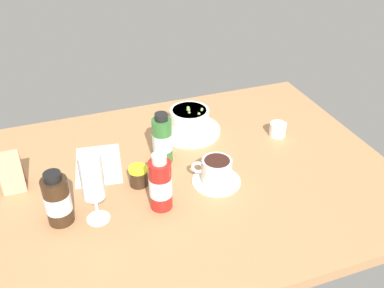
{
  "coord_description": "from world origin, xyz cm",
  "views": [
    {
      "loc": [
        31.44,
        88.24,
        71.44
      ],
      "look_at": [
        -2.36,
        -5.37,
        5.61
      ],
      "focal_mm": 40.17,
      "sensor_mm": 36.0,
      "label": 1
    }
  ],
  "objects_px": {
    "porridge_bowl": "(190,122)",
    "sauce_bottle_brown": "(58,200)",
    "coffee_cup": "(216,172)",
    "sauce_bottle_red": "(160,184)",
    "wine_glass": "(92,180)",
    "sauce_bottle_green": "(162,140)",
    "menu_card": "(11,170)",
    "creamer_jug": "(278,129)",
    "jam_jar": "(139,177)",
    "cutlery_setting": "(98,165)"
  },
  "relations": [
    {
      "from": "porridge_bowl",
      "to": "jam_jar",
      "type": "xyz_separation_m",
      "value": [
        0.21,
        0.2,
        -0.01
      ]
    },
    {
      "from": "creamer_jug",
      "to": "wine_glass",
      "type": "height_order",
      "value": "wine_glass"
    },
    {
      "from": "jam_jar",
      "to": "sauce_bottle_brown",
      "type": "distance_m",
      "value": 0.22
    },
    {
      "from": "creamer_jug",
      "to": "porridge_bowl",
      "type": "bearing_deg",
      "value": -23.69
    },
    {
      "from": "cutlery_setting",
      "to": "sauce_bottle_red",
      "type": "bearing_deg",
      "value": 118.38
    },
    {
      "from": "porridge_bowl",
      "to": "cutlery_setting",
      "type": "relative_size",
      "value": 0.94
    },
    {
      "from": "cutlery_setting",
      "to": "jam_jar",
      "type": "bearing_deg",
      "value": 125.98
    },
    {
      "from": "sauce_bottle_brown",
      "to": "sauce_bottle_green",
      "type": "bearing_deg",
      "value": -152.73
    },
    {
      "from": "coffee_cup",
      "to": "jam_jar",
      "type": "relative_size",
      "value": 2.43
    },
    {
      "from": "porridge_bowl",
      "to": "creamer_jug",
      "type": "xyz_separation_m",
      "value": [
        -0.25,
        0.11,
        -0.02
      ]
    },
    {
      "from": "wine_glass",
      "to": "creamer_jug",
      "type": "bearing_deg",
      "value": -162.48
    },
    {
      "from": "jam_jar",
      "to": "sauce_bottle_green",
      "type": "height_order",
      "value": "sauce_bottle_green"
    },
    {
      "from": "wine_glass",
      "to": "porridge_bowl",
      "type": "bearing_deg",
      "value": -138.66
    },
    {
      "from": "creamer_jug",
      "to": "wine_glass",
      "type": "xyz_separation_m",
      "value": [
        0.59,
        0.19,
        0.1
      ]
    },
    {
      "from": "wine_glass",
      "to": "sauce_bottle_brown",
      "type": "xyz_separation_m",
      "value": [
        0.08,
        -0.02,
        -0.06
      ]
    },
    {
      "from": "cutlery_setting",
      "to": "jam_jar",
      "type": "height_order",
      "value": "jam_jar"
    },
    {
      "from": "coffee_cup",
      "to": "wine_glass",
      "type": "distance_m",
      "value": 0.33
    },
    {
      "from": "sauce_bottle_red",
      "to": "cutlery_setting",
      "type": "bearing_deg",
      "value": -61.62
    },
    {
      "from": "coffee_cup",
      "to": "sauce_bottle_brown",
      "type": "bearing_deg",
      "value": 1.54
    },
    {
      "from": "porridge_bowl",
      "to": "menu_card",
      "type": "bearing_deg",
      "value": 11.61
    },
    {
      "from": "wine_glass",
      "to": "jam_jar",
      "type": "xyz_separation_m",
      "value": [
        -0.12,
        -0.09,
        -0.09
      ]
    },
    {
      "from": "wine_glass",
      "to": "coffee_cup",
      "type": "bearing_deg",
      "value": -173.64
    },
    {
      "from": "creamer_jug",
      "to": "wine_glass",
      "type": "distance_m",
      "value": 0.62
    },
    {
      "from": "cutlery_setting",
      "to": "creamer_jug",
      "type": "height_order",
      "value": "creamer_jug"
    },
    {
      "from": "jam_jar",
      "to": "sauce_bottle_red",
      "type": "relative_size",
      "value": 0.35
    },
    {
      "from": "sauce_bottle_red",
      "to": "creamer_jug",
      "type": "bearing_deg",
      "value": -155.99
    },
    {
      "from": "porridge_bowl",
      "to": "cutlery_setting",
      "type": "xyz_separation_m",
      "value": [
        0.3,
        0.08,
        -0.04
      ]
    },
    {
      "from": "creamer_jug",
      "to": "sauce_bottle_green",
      "type": "distance_m",
      "value": 0.38
    },
    {
      "from": "porridge_bowl",
      "to": "sauce_bottle_green",
      "type": "height_order",
      "value": "sauce_bottle_green"
    },
    {
      "from": "sauce_bottle_green",
      "to": "menu_card",
      "type": "xyz_separation_m",
      "value": [
        0.4,
        -0.01,
        -0.01
      ]
    },
    {
      "from": "creamer_jug",
      "to": "menu_card",
      "type": "relative_size",
      "value": 0.52
    },
    {
      "from": "creamer_jug",
      "to": "jam_jar",
      "type": "height_order",
      "value": "jam_jar"
    },
    {
      "from": "coffee_cup",
      "to": "sauce_bottle_red",
      "type": "bearing_deg",
      "value": 14.68
    },
    {
      "from": "porridge_bowl",
      "to": "coffee_cup",
      "type": "bearing_deg",
      "value": 86.01
    },
    {
      "from": "sauce_bottle_green",
      "to": "sauce_bottle_brown",
      "type": "bearing_deg",
      "value": 27.27
    },
    {
      "from": "wine_glass",
      "to": "menu_card",
      "type": "xyz_separation_m",
      "value": [
        0.18,
        -0.19,
        -0.06
      ]
    },
    {
      "from": "coffee_cup",
      "to": "sauce_bottle_red",
      "type": "xyz_separation_m",
      "value": [
        0.16,
        0.04,
        0.04
      ]
    },
    {
      "from": "cutlery_setting",
      "to": "menu_card",
      "type": "bearing_deg",
      "value": 6.32
    },
    {
      "from": "cutlery_setting",
      "to": "sauce_bottle_green",
      "type": "relative_size",
      "value": 1.35
    },
    {
      "from": "porridge_bowl",
      "to": "sauce_bottle_brown",
      "type": "xyz_separation_m",
      "value": [
        0.42,
        0.27,
        0.03
      ]
    },
    {
      "from": "creamer_jug",
      "to": "jam_jar",
      "type": "bearing_deg",
      "value": 11.29
    },
    {
      "from": "porridge_bowl",
      "to": "sauce_bottle_green",
      "type": "bearing_deg",
      "value": 44.08
    },
    {
      "from": "jam_jar",
      "to": "sauce_bottle_green",
      "type": "relative_size",
      "value": 0.35
    },
    {
      "from": "porridge_bowl",
      "to": "menu_card",
      "type": "xyz_separation_m",
      "value": [
        0.52,
        0.11,
        0.02
      ]
    },
    {
      "from": "jam_jar",
      "to": "sauce_bottle_brown",
      "type": "relative_size",
      "value": 0.38
    },
    {
      "from": "creamer_jug",
      "to": "cutlery_setting",
      "type": "bearing_deg",
      "value": -2.88
    },
    {
      "from": "porridge_bowl",
      "to": "coffee_cup",
      "type": "xyz_separation_m",
      "value": [
        0.02,
        0.26,
        -0.01
      ]
    },
    {
      "from": "coffee_cup",
      "to": "creamer_jug",
      "type": "xyz_separation_m",
      "value": [
        -0.27,
        -0.15,
        -0.01
      ]
    },
    {
      "from": "cutlery_setting",
      "to": "sauce_bottle_brown",
      "type": "relative_size",
      "value": 1.47
    },
    {
      "from": "creamer_jug",
      "to": "menu_card",
      "type": "height_order",
      "value": "menu_card"
    }
  ]
}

